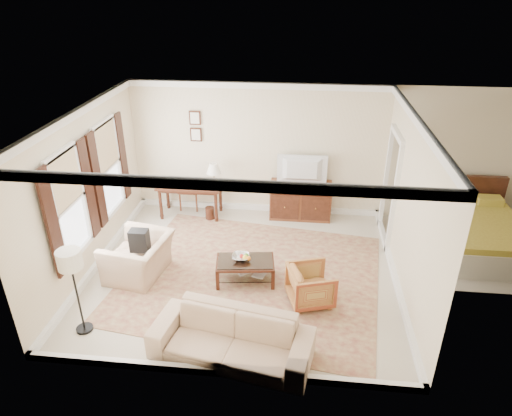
% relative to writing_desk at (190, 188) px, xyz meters
% --- Properties ---
extents(room_shell, '(5.51, 5.01, 2.91)m').
position_rel_writing_desk_xyz_m(room_shell, '(1.45, -2.05, 1.82)').
color(room_shell, beige).
rests_on(room_shell, ground).
extents(annex_bedroom, '(3.00, 2.70, 2.90)m').
position_rel_writing_desk_xyz_m(annex_bedroom, '(5.94, -0.90, -0.31)').
color(annex_bedroom, beige).
rests_on(annex_bedroom, ground).
extents(window_front, '(0.12, 1.56, 1.80)m').
position_rel_writing_desk_xyz_m(window_front, '(-1.25, -2.75, 0.90)').
color(window_front, '#CCB284').
rests_on(window_front, room_shell).
extents(window_rear, '(0.12, 1.56, 1.80)m').
position_rel_writing_desk_xyz_m(window_rear, '(-1.25, -1.15, 0.90)').
color(window_rear, '#CCB284').
rests_on(window_rear, room_shell).
extents(doorway, '(0.10, 1.12, 2.25)m').
position_rel_writing_desk_xyz_m(doorway, '(4.16, -0.55, 0.43)').
color(doorway, white).
rests_on(doorway, room_shell).
extents(rug, '(4.92, 4.38, 0.01)m').
position_rel_writing_desk_xyz_m(rug, '(1.60, -2.22, -0.64)').
color(rug, maroon).
rests_on(rug, room_shell).
extents(writing_desk, '(1.39, 0.70, 0.76)m').
position_rel_writing_desk_xyz_m(writing_desk, '(0.00, 0.00, 0.00)').
color(writing_desk, '#482114').
rests_on(writing_desk, room_shell).
extents(desk_chair, '(0.54, 0.54, 1.05)m').
position_rel_writing_desk_xyz_m(desk_chair, '(-0.11, 0.35, -0.12)').
color(desk_chair, brown).
rests_on(desk_chair, room_shell).
extents(desk_lamp, '(0.32, 0.32, 0.50)m').
position_rel_writing_desk_xyz_m(desk_lamp, '(0.55, -0.00, 0.36)').
color(desk_lamp, silver).
rests_on(desk_lamp, writing_desk).
extents(framed_prints, '(0.25, 0.04, 0.68)m').
position_rel_writing_desk_xyz_m(framed_prints, '(0.10, 0.42, 1.29)').
color(framed_prints, '#482114').
rests_on(framed_prints, room_shell).
extents(sideboard, '(1.33, 0.51, 0.82)m').
position_rel_writing_desk_xyz_m(sideboard, '(2.43, 0.16, -0.24)').
color(sideboard, brown).
rests_on(sideboard, room_shell).
extents(tv, '(1.02, 0.59, 0.13)m').
position_rel_writing_desk_xyz_m(tv, '(2.43, 0.14, 0.68)').
color(tv, black).
rests_on(tv, sideboard).
extents(coffee_table, '(1.07, 0.71, 0.43)m').
position_rel_writing_desk_xyz_m(coffee_table, '(1.52, -2.35, -0.33)').
color(coffee_table, '#482114').
rests_on(coffee_table, room_shell).
extents(fruit_bowl, '(0.42, 0.42, 0.10)m').
position_rel_writing_desk_xyz_m(fruit_bowl, '(1.44, -2.31, -0.17)').
color(fruit_bowl, silver).
rests_on(fruit_bowl, coffee_table).
extents(book_a, '(0.25, 0.18, 0.38)m').
position_rel_writing_desk_xyz_m(book_a, '(1.36, -2.34, -0.48)').
color(book_a, brown).
rests_on(book_a, coffee_table).
extents(book_b, '(0.27, 0.11, 0.38)m').
position_rel_writing_desk_xyz_m(book_b, '(1.68, -2.30, -0.49)').
color(book_b, brown).
rests_on(book_b, coffee_table).
extents(striped_armchair, '(0.81, 0.84, 0.71)m').
position_rel_writing_desk_xyz_m(striped_armchair, '(2.66, -2.81, -0.30)').
color(striped_armchair, '#923A1F').
rests_on(striped_armchair, room_shell).
extents(club_armchair, '(0.91, 1.24, 0.99)m').
position_rel_writing_desk_xyz_m(club_armchair, '(-0.38, -2.36, -0.16)').
color(club_armchair, tan).
rests_on(club_armchair, room_shell).
extents(backpack, '(0.25, 0.34, 0.40)m').
position_rel_writing_desk_xyz_m(backpack, '(-0.33, -2.36, 0.09)').
color(backpack, black).
rests_on(backpack, club_armchair).
extents(sofa, '(2.32, 1.06, 0.88)m').
position_rel_writing_desk_xyz_m(sofa, '(1.56, -4.15, -0.21)').
color(sofa, tan).
rests_on(sofa, room_shell).
extents(floor_lamp, '(0.35, 0.35, 1.42)m').
position_rel_writing_desk_xyz_m(floor_lamp, '(-0.76, -3.86, 0.53)').
color(floor_lamp, black).
rests_on(floor_lamp, room_shell).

